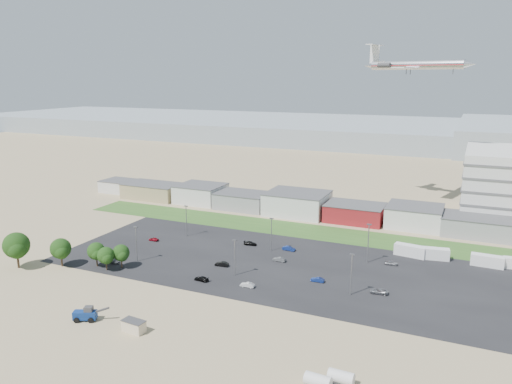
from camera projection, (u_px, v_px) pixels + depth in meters
The scene contains 35 objects.
ground at pixel (223, 288), 121.16m from camera, with size 700.00×700.00×0.00m, color #967F5F.
parking_lot at pixel (273, 263), 136.99m from camera, with size 120.00×50.00×0.01m, color black.
grass_strip at pixel (295, 229), 167.45m from camera, with size 160.00×16.00×0.02m, color #2F5921.
hills_backdrop at pixel (459, 137), 384.76m from camera, with size 700.00×200.00×9.00m, color gray, non-canonical shape.
building_row at pixel (270, 200), 190.20m from camera, with size 170.00×20.00×8.00m, color silver, non-canonical shape.
portable_shed at pixel (134, 326), 100.01m from camera, with size 4.84×2.51×2.44m, color beige, non-canonical shape.
telehandler at pixel (85, 314), 104.47m from camera, with size 7.62×2.54×3.18m, color navy, non-canonical shape.
storage_tank_nw at pixel (318, 381), 81.85m from camera, with size 4.40×2.20×2.64m, color silver, non-canonical shape.
storage_tank_ne at pixel (341, 377), 82.91m from camera, with size 4.32×2.16×2.59m, color silver, non-canonical shape.
box_trailer_a at pixel (410, 251), 142.22m from camera, with size 8.71×2.72×3.26m, color silver, non-canonical shape.
box_trailer_b at pixel (433, 254), 139.94m from camera, with size 8.58×2.68×3.22m, color silver, non-canonical shape.
box_trailer_c at pixel (487, 261), 134.55m from camera, with size 8.34×2.61×3.13m, color silver, non-canonical shape.
tree_far_left at pixel (17, 248), 132.59m from camera, with size 7.42×7.42×11.13m, color black, non-canonical shape.
tree_left at pixel (61, 251), 133.95m from camera, with size 5.91×5.91×8.87m, color black, non-canonical shape.
tree_mid at pixel (96, 253), 134.09m from camera, with size 5.06×5.06×7.60m, color black, non-canonical shape.
tree_right at pixel (106, 257), 131.46m from camera, with size 4.81×4.81×7.21m, color black, non-canonical shape.
tree_near at pixel (121, 255), 133.31m from camera, with size 4.83×4.83×7.25m, color black, non-canonical shape.
lightpole_front_l at pixel (136, 244), 137.64m from camera, with size 1.17×0.49×9.95m, color slate, non-canonical shape.
lightpole_front_m at pixel (235, 258), 127.69m from camera, with size 1.13×0.47×9.57m, color slate, non-canonical shape.
lightpole_front_r at pixel (351, 275), 116.14m from camera, with size 1.19×0.50×10.10m, color slate, non-canonical shape.
lightpole_back_l at pixel (186, 221), 159.66m from camera, with size 1.18×0.49×10.00m, color slate, non-canonical shape.
lightpole_back_m at pixel (271, 234), 145.94m from camera, with size 1.17×0.49×9.95m, color slate, non-canonical shape.
lightpole_back_r at pixel (368, 243), 136.52m from camera, with size 1.30×0.54×11.02m, color slate, non-canonical shape.
airliner at pixel (416, 65), 185.86m from camera, with size 42.88×29.24×12.67m, color silver, non-canonical shape.
parked_car_0 at pixel (379, 291), 117.74m from camera, with size 1.98×4.29×1.19m, color #A5A5AA.
parked_car_1 at pixel (317, 280), 124.52m from camera, with size 1.21×3.47×1.14m, color navy.
parked_car_3 at pixel (201, 279), 125.14m from camera, with size 1.59×3.92×1.14m, color black.
parked_car_4 at pixel (222, 264), 134.83m from camera, with size 1.33×3.80×1.25m, color black.
parked_car_5 at pixel (154, 239), 155.63m from camera, with size 1.28×3.18×1.08m, color maroon.
parked_car_6 at pixel (250, 243), 151.71m from camera, with size 1.63×4.01×1.16m, color black.
parked_car_7 at pixel (279, 259), 138.35m from camera, with size 1.26×3.62×1.19m, color #595B5E.
parked_car_8 at pixel (391, 263), 135.64m from camera, with size 1.40×3.48×1.19m, color #A5A5AA.
parked_car_10 at pixel (113, 261), 137.17m from camera, with size 1.71×4.21×1.22m, color #595B5E.
parked_car_11 at pixel (289, 248), 146.97m from camera, with size 1.36×3.90×1.29m, color navy.
parked_car_13 at pixel (247, 285), 121.41m from camera, with size 1.25×3.59×1.18m, color silver.
Camera 1 is at (53.11, -99.84, 49.98)m, focal length 35.00 mm.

